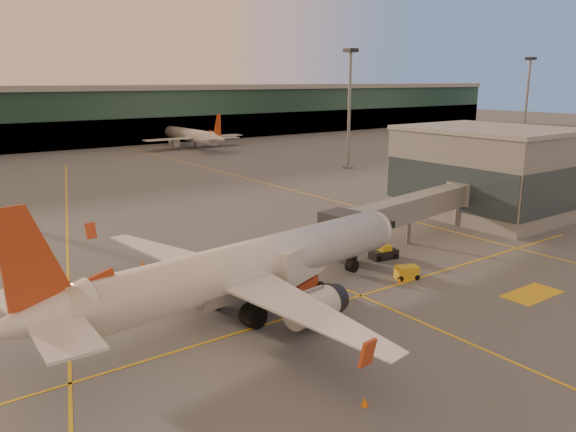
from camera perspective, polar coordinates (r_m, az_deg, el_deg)
ground at (r=45.50m, az=7.13°, el=-11.31°), size 600.00×600.00×0.00m
taxi_markings at (r=79.56m, az=-19.58°, el=-1.05°), size 100.12×173.00×0.01m
terminal at (r=174.21m, az=-27.03°, el=8.79°), size 400.00×20.00×17.60m
gate_building at (r=86.13m, az=19.57°, el=4.31°), size 18.40×22.40×12.60m
mast_east_near at (r=124.22m, az=6.26°, el=11.62°), size 2.40×2.40×25.60m
mast_east_far at (r=185.34m, az=23.14°, el=11.28°), size 2.40×2.40×25.60m
main_airplane at (r=46.75m, az=-4.78°, el=-5.45°), size 39.33×35.56×11.87m
jet_bridge at (r=69.24m, az=12.87°, el=0.78°), size 29.18×7.72×5.87m
catering_truck at (r=50.26m, az=0.62°, el=-5.17°), size 7.17×5.10×5.11m
gpu_cart at (r=56.77m, az=11.97°, el=-5.65°), size 2.56×2.10×1.30m
pushback_tug at (r=62.57m, az=9.69°, el=-3.73°), size 3.26×2.12×1.56m
cone_nose at (r=59.55m, az=12.81°, el=-5.18°), size 0.39×0.39×0.50m
cone_wing_right at (r=35.86m, az=7.81°, el=-18.19°), size 0.45×0.45×0.58m
cone_wing_left at (r=61.22m, az=-14.52°, el=-4.74°), size 0.41×0.41×0.52m
cone_fwd at (r=55.67m, az=11.27°, el=-6.44°), size 0.39×0.39×0.50m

